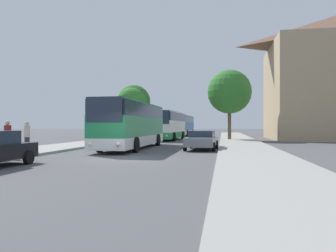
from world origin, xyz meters
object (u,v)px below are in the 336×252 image
(pedestrian_waiting_far, at_px, (27,136))
(tree_left_near, at_px, (134,102))
(bus_middle, at_px, (169,125))
(tree_left_far, at_px, (131,103))
(bus_front, at_px, (133,124))
(tree_right_near, at_px, (229,92))
(pedestrian_waiting_near, at_px, (8,138))
(parked_car_right_near, at_px, (202,140))
(bus_rear, at_px, (183,125))

(pedestrian_waiting_far, bearing_deg, tree_left_near, 69.18)
(bus_middle, distance_m, tree_left_far, 7.81)
(bus_front, xyz_separation_m, pedestrian_waiting_far, (-5.19, -5.42, -0.74))
(pedestrian_waiting_far, xyz_separation_m, tree_right_near, (12.66, 20.42, 4.59))
(pedestrian_waiting_far, bearing_deg, pedestrian_waiting_near, -100.43)
(bus_front, relative_size, bus_middle, 1.13)
(parked_car_right_near, bearing_deg, bus_middle, -69.44)
(bus_middle, height_order, tree_right_near, tree_right_near)
(bus_front, distance_m, tree_left_far, 20.13)
(pedestrian_waiting_far, distance_m, tree_left_far, 24.82)
(pedestrian_waiting_far, height_order, tree_left_near, tree_left_near)
(bus_middle, xyz_separation_m, tree_left_far, (-5.84, 4.25, 2.96))
(pedestrian_waiting_near, height_order, pedestrian_waiting_far, pedestrian_waiting_near)
(pedestrian_waiting_far, distance_m, tree_left_near, 29.98)
(parked_car_right_near, bearing_deg, bus_front, -1.75)
(parked_car_right_near, bearing_deg, pedestrian_waiting_far, 28.43)
(tree_left_near, xyz_separation_m, tree_right_near, (14.10, -9.22, 0.30))
(bus_middle, relative_size, tree_left_far, 1.60)
(bus_front, xyz_separation_m, bus_rear, (0.05, 30.71, -0.03))
(bus_front, distance_m, parked_car_right_near, 5.34)
(bus_front, bearing_deg, bus_rear, 89.99)
(bus_middle, xyz_separation_m, pedestrian_waiting_near, (-4.85, -23.03, -0.71))
(tree_left_far, bearing_deg, bus_front, -73.83)
(bus_front, height_order, pedestrian_waiting_far, bus_front)
(tree_left_near, distance_m, tree_right_near, 16.85)
(bus_middle, xyz_separation_m, tree_left_near, (-6.92, 9.34, 3.56))
(bus_middle, relative_size, tree_left_near, 1.38)
(tree_left_near, bearing_deg, tree_left_far, -78.03)
(tree_left_near, relative_size, tree_right_near, 0.96)
(parked_car_right_near, bearing_deg, bus_rear, -77.85)
(parked_car_right_near, relative_size, tree_left_far, 0.71)
(bus_rear, bearing_deg, tree_left_near, -134.21)
(bus_rear, distance_m, pedestrian_waiting_far, 36.51)
(bus_middle, height_order, tree_left_far, tree_left_far)
(bus_front, height_order, tree_left_near, tree_left_near)
(parked_car_right_near, height_order, pedestrian_waiting_near, pedestrian_waiting_near)
(parked_car_right_near, xyz_separation_m, tree_left_near, (-11.84, 24.63, 4.63))
(pedestrian_waiting_near, distance_m, tree_left_far, 27.55)
(pedestrian_waiting_near, bearing_deg, bus_rear, 177.95)
(parked_car_right_near, bearing_deg, tree_right_near, -95.60)
(pedestrian_waiting_near, bearing_deg, bus_front, 155.54)
(bus_rear, distance_m, tree_left_far, 13.20)
(parked_car_right_near, distance_m, tree_right_near, 16.34)
(pedestrian_waiting_near, distance_m, tree_right_near, 26.49)
(bus_rear, relative_size, tree_right_near, 1.43)
(pedestrian_waiting_far, bearing_deg, tree_right_near, 34.61)
(tree_left_near, xyz_separation_m, tree_left_far, (1.08, -5.09, -0.61))
(bus_rear, relative_size, pedestrian_waiting_far, 6.33)
(bus_front, xyz_separation_m, bus_middle, (0.30, 14.88, -0.02))
(bus_middle, bearing_deg, bus_front, -89.21)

